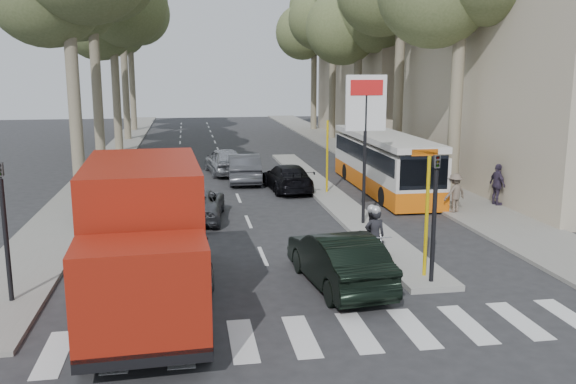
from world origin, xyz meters
name	(u,v)px	position (x,y,z in m)	size (l,w,h in m)	color
ground	(303,275)	(0.00, 0.00, 0.00)	(120.00, 120.00, 0.00)	#28282B
sidewalk_right	(356,152)	(8.60, 25.00, 0.06)	(3.20, 70.00, 0.12)	gray
median_left	(118,152)	(-8.00, 28.00, 0.06)	(2.40, 64.00, 0.12)	gray
traffic_island	(327,193)	(3.25, 11.00, 0.08)	(1.50, 26.00, 0.16)	gray
building_near	(569,3)	(15.50, 12.00, 9.00)	(11.00, 18.00, 18.00)	#B3A38E
building_far	(408,43)	(15.50, 34.00, 8.00)	(11.00, 20.00, 16.00)	#B7A88E
billboard	(365,128)	(3.25, 5.00, 3.70)	(1.50, 12.10, 5.60)	yellow
traffic_light_island	(435,197)	(3.25, -1.50, 2.49)	(0.16, 0.41, 3.60)	black
traffic_light_left	(3,208)	(-7.60, -1.00, 2.49)	(0.16, 0.41, 3.60)	black
tree_l_c	(114,6)	(-7.77, 28.11, 10.04)	(7.40, 7.20, 13.71)	#6B604C
tree_l_e	(130,16)	(-7.97, 44.11, 10.73)	(7.40, 7.20, 14.49)	#6B604C
tree_r_c	(360,12)	(9.03, 26.11, 9.69)	(7.40, 7.20, 13.32)	#6B604C
tree_r_d	(335,4)	(9.13, 34.11, 11.07)	(7.40, 7.20, 14.88)	#6B604C
tree_r_e	(315,20)	(9.23, 42.11, 10.38)	(7.40, 7.20, 14.10)	#6B604C
silver_hatchback	(178,253)	(-3.50, 0.28, 0.75)	(1.78, 4.41, 1.50)	#94979B
dark_hatchback	(338,259)	(0.78, -1.00, 0.75)	(1.60, 4.58, 1.51)	black
queue_car_a	(197,204)	(-2.85, 7.20, 0.61)	(2.02, 4.37, 1.22)	#4E5055
queue_car_b	(287,177)	(1.61, 12.37, 0.65)	(1.82, 4.47, 1.30)	black
queue_car_c	(225,161)	(-1.10, 17.68, 0.76)	(1.79, 4.44, 1.51)	#9EA0A6
queue_car_d	(244,168)	(-0.25, 15.00, 0.75)	(1.59, 4.56, 1.50)	#505158
queue_car_e	(117,196)	(-6.06, 9.00, 0.69)	(1.93, 4.74, 1.38)	black
red_truck	(144,238)	(-4.21, -2.27, 1.92)	(2.88, 6.92, 3.64)	black
city_bus	(384,161)	(6.20, 11.63, 1.46)	(2.43, 10.56, 2.77)	#E0610C
motorcycle	(373,236)	(2.30, 0.77, 0.83)	(0.78, 2.16, 1.83)	black
pedestrian_near	(497,184)	(9.79, 7.23, 1.00)	(1.03, 0.51, 1.76)	#372D43
pedestrian_far	(455,193)	(7.43, 6.26, 0.91)	(1.03, 0.46, 1.59)	#66594C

